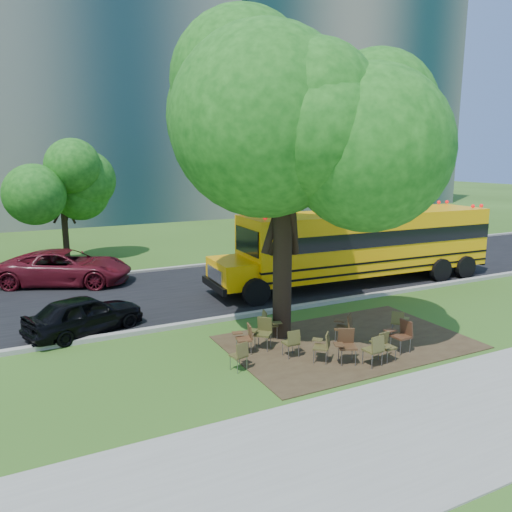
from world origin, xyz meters
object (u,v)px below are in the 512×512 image
chair_8 (245,336)px  chair_10 (268,322)px  chair_5 (386,344)px  chair_6 (402,333)px  main_tree (284,141)px  chair_3 (346,343)px  black_car (85,314)px  chair_2 (323,344)px  chair_9 (263,330)px  chair_1 (292,340)px  chair_7 (399,320)px  chair_11 (345,325)px  chair_0 (240,353)px  bg_car_red (66,267)px  school_bus (365,242)px  chair_4 (375,347)px

chair_8 → chair_10: chair_10 is taller
chair_5 → chair_6: (0.81, 0.28, 0.10)m
main_tree → chair_6: main_tree is taller
chair_3 → black_car: 8.00m
main_tree → chair_2: main_tree is taller
chair_6 → black_car: black_car is taller
chair_6 → chair_9: (-3.35, 1.96, -0.02)m
chair_1 → chair_8: (-1.02, 0.83, 0.02)m
main_tree → chair_1: (-0.55, -1.56, -5.33)m
chair_7 → chair_11: (-1.86, 0.19, 0.08)m
chair_2 → chair_9: size_ratio=0.92×
chair_3 → chair_5: bearing=-175.7°
black_car → chair_11: bearing=-143.0°
chair_0 → chair_8: 1.11m
chair_5 → bg_car_red: bg_car_red is taller
chair_7 → black_car: 9.66m
black_car → bg_car_red: bg_car_red is taller
chair_7 → chair_0: bearing=-131.2°
chair_9 → chair_8: bearing=52.1°
chair_3 → chair_5: (1.04, -0.37, -0.10)m
chair_5 → chair_10: chair_10 is taller
chair_5 → chair_9: 3.39m
chair_3 → chair_11: chair_3 is taller
chair_7 → school_bus: bearing=107.7°
chair_2 → black_car: (-5.32, 5.18, 0.09)m
main_tree → bg_car_red: main_tree is taller
chair_5 → school_bus: bearing=-130.1°
chair_10 → chair_11: (1.84, -1.31, 0.03)m
chair_2 → chair_9: bearing=75.6°
chair_9 → bg_car_red: 11.03m
chair_3 → chair_9: size_ratio=1.02×
chair_6 → chair_8: (-3.94, 1.87, -0.06)m
main_tree → black_car: 8.01m
chair_4 → chair_9: (-2.04, 2.40, 0.02)m
chair_4 → black_car: bearing=133.1°
bg_car_red → school_bus: bearing=-89.8°
chair_2 → chair_8: size_ratio=0.99×
chair_8 → chair_7: bearing=-87.2°
chair_1 → chair_4: 2.19m
chair_6 → chair_8: 4.36m
chair_6 → black_car: bearing=50.4°
chair_9 → black_car: bearing=3.4°
chair_11 → bg_car_red: (-6.50, 10.92, 0.18)m
chair_8 → chair_9: bearing=-68.9°
chair_1 → chair_4: size_ratio=0.93×
chair_5 → black_car: 9.02m
chair_6 → chair_7: (0.86, 1.06, -0.09)m
main_tree → chair_2: 5.75m
chair_9 → chair_2: bearing=166.0°
chair_6 → black_car: size_ratio=0.26×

